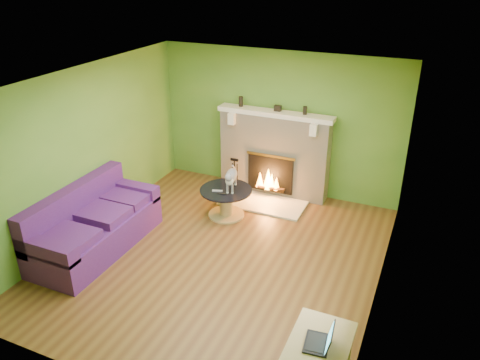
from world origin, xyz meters
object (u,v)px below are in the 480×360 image
object	(u,v)px
sofa	(92,225)
desk	(317,355)
cat	(231,178)
coffee_table	(226,201)

from	to	relation	value
sofa	desk	size ratio (longest dim) A/B	2.17
desk	cat	distance (m)	3.86
sofa	desk	world-z (taller)	sofa
desk	cat	size ratio (longest dim) A/B	1.51
coffee_table	cat	bearing A→B (deg)	32.01
sofa	coffee_table	bearing A→B (deg)	49.38
sofa	cat	bearing A→B (deg)	48.67
coffee_table	desk	distance (m)	3.88
cat	sofa	bearing A→B (deg)	-146.24
coffee_table	cat	distance (m)	0.42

